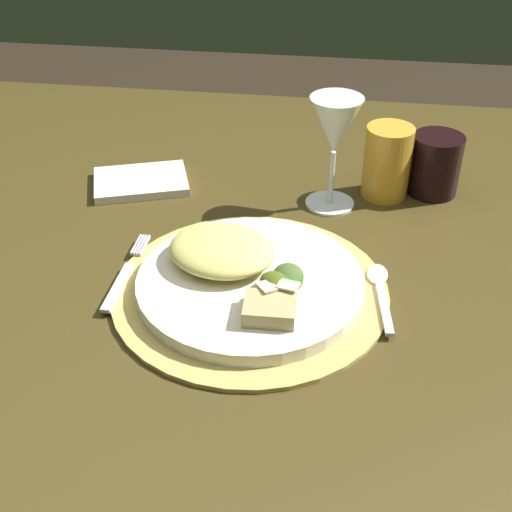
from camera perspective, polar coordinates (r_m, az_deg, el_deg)
name	(u,v)px	position (r m, az deg, el deg)	size (l,w,h in m)	color
dining_table	(238,323)	(0.98, -1.53, -5.69)	(1.34, 1.09, 0.73)	#413416
placemat	(250,291)	(0.82, -0.49, -2.94)	(0.34, 0.34, 0.01)	tan
dinner_plate	(250,283)	(0.82, -0.49, -2.29)	(0.27, 0.27, 0.02)	silver
pasta_serving	(222,250)	(0.83, -2.90, 0.50)	(0.13, 0.11, 0.03)	#E5D36B
salad_greens	(282,283)	(0.78, 2.19, -2.30)	(0.07, 0.07, 0.02)	#457221
bread_piece	(270,309)	(0.75, 1.16, -4.52)	(0.06, 0.05, 0.02)	tan
fork	(125,275)	(0.86, -11.03, -1.56)	(0.02, 0.16, 0.00)	silver
spoon	(380,285)	(0.84, 10.39, -2.44)	(0.03, 0.14, 0.01)	silver
napkin	(141,182)	(1.06, -9.69, 6.21)	(0.14, 0.10, 0.01)	silver
wine_glass	(335,130)	(0.95, 6.67, 10.54)	(0.07, 0.07, 0.17)	silver
amber_tumbler	(387,162)	(1.02, 11.00, 7.79)	(0.07, 0.07, 0.11)	gold
dark_tumbler	(435,165)	(1.05, 14.88, 7.46)	(0.08, 0.08, 0.09)	black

